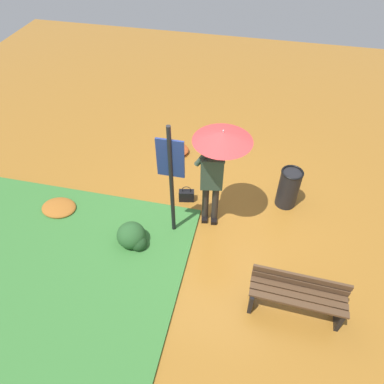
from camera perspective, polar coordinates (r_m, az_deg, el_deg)
The scene contains 10 objects.
ground_plane at distance 6.83m, azimuth 4.14°, elevation -4.88°, with size 18.00×18.00×0.00m, color #9E6623.
grass_verge at distance 6.64m, azimuth -23.65°, elevation -11.92°, with size 4.80×4.00×0.05m.
person_with_umbrella at distance 5.82m, azimuth 4.11°, elevation 5.87°, with size 0.96×0.96×2.04m.
info_sign_post at distance 5.67m, azimuth -3.36°, elevation 3.33°, with size 0.44×0.07×2.30m.
handbag at distance 7.13m, azimuth -0.88°, elevation -0.54°, with size 0.32×0.19×0.37m.
park_bench at distance 5.69m, azimuth 16.39°, elevation -15.53°, with size 1.40×0.42×0.75m.
trash_bin at distance 7.11m, azimuth 15.08°, elevation 0.63°, with size 0.42×0.42×0.83m.
shrub_cluster at distance 6.42m, azimuth -9.41°, elevation -7.00°, with size 0.55×0.50×0.45m.
leaf_pile_near_person at distance 8.33m, azimuth -2.90°, elevation 6.76°, with size 0.69×0.56×0.15m.
leaf_pile_by_bench at distance 7.43m, azimuth -20.39°, elevation -2.35°, with size 0.68×0.54×0.15m.
Camera 1 is at (0.49, -4.42, 5.18)m, focal length 33.58 mm.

